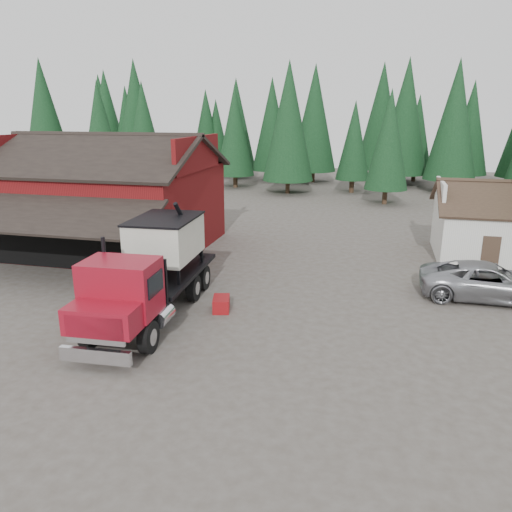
# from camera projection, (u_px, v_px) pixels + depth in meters

# --- Properties ---
(ground) EXTENTS (120.00, 120.00, 0.00)m
(ground) POSITION_uv_depth(u_px,v_px,m) (231.00, 324.00, 20.36)
(ground) COLOR #474037
(ground) RESTS_ON ground
(red_barn) EXTENTS (12.80, 13.63, 7.18)m
(red_barn) POSITION_uv_depth(u_px,v_px,m) (109.00, 205.00, 31.40)
(red_barn) COLOR maroon
(red_barn) RESTS_ON ground
(farmhouse) EXTENTS (8.60, 6.42, 4.65)m
(farmhouse) POSITION_uv_depth(u_px,v_px,m) (509.00, 231.00, 28.98)
(farmhouse) COLOR silver
(farmhouse) RESTS_ON ground
(conifer_backdrop) EXTENTS (76.00, 16.00, 16.00)m
(conifer_backdrop) POSITION_uv_depth(u_px,v_px,m) (333.00, 184.00, 59.50)
(conifer_backdrop) COLOR black
(conifer_backdrop) RESTS_ON ground
(near_pine_a) EXTENTS (4.40, 4.40, 11.40)m
(near_pine_a) POSITION_uv_depth(u_px,v_px,m) (100.00, 132.00, 49.79)
(near_pine_a) COLOR #382619
(near_pine_a) RESTS_ON ground
(near_pine_b) EXTENTS (3.96, 3.96, 10.40)m
(near_pine_b) POSITION_uv_depth(u_px,v_px,m) (389.00, 140.00, 45.28)
(near_pine_b) COLOR #382619
(near_pine_b) RESTS_ON ground
(near_pine_d) EXTENTS (5.28, 5.28, 13.40)m
(near_pine_d) POSITION_uv_depth(u_px,v_px,m) (289.00, 121.00, 50.91)
(near_pine_d) COLOR #382619
(near_pine_d) RESTS_ON ground
(feed_truck) EXTENTS (3.35, 10.11, 4.51)m
(feed_truck) POSITION_uv_depth(u_px,v_px,m) (152.00, 268.00, 20.77)
(feed_truck) COLOR black
(feed_truck) RESTS_ON ground
(silver_car) EXTENTS (6.09, 2.85, 1.69)m
(silver_car) POSITION_uv_depth(u_px,v_px,m) (488.00, 282.00, 22.93)
(silver_car) COLOR #9C9DA3
(silver_car) RESTS_ON ground
(equip_box) EXTENTS (0.95, 1.24, 0.60)m
(equip_box) POSITION_uv_depth(u_px,v_px,m) (221.00, 304.00, 21.74)
(equip_box) COLOR maroon
(equip_box) RESTS_ON ground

